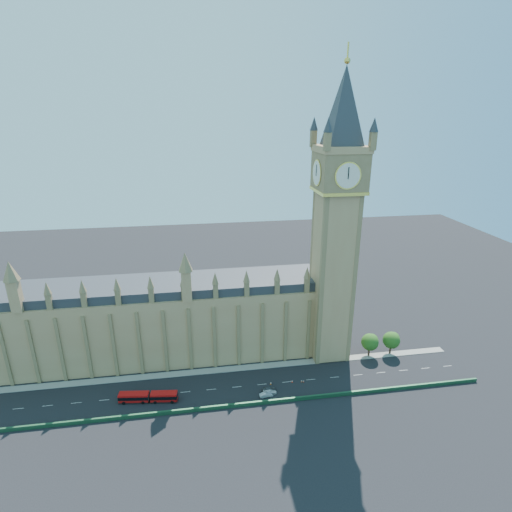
{
  "coord_description": "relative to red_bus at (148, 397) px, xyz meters",
  "views": [
    {
      "loc": [
        -6.0,
        -103.67,
        80.99
      ],
      "look_at": [
        11.6,
        10.0,
        39.75
      ],
      "focal_mm": 28.0,
      "sensor_mm": 36.0,
      "label": 1
    }
  ],
  "objects": [
    {
      "name": "car_grey",
      "position": [
        36.34,
        -1.0,
        -0.83
      ],
      "size": [
        4.22,
        1.79,
        1.42
      ],
      "primitive_type": "imported",
      "rotation": [
        0.0,
        0.0,
        1.6
      ],
      "color": "#44484D",
      "rests_on": "ground"
    },
    {
      "name": "kerb_north",
      "position": [
        22.8,
        12.03,
        -1.46
      ],
      "size": [
        160.0,
        3.0,
        0.16
      ],
      "primitive_type": "cube",
      "color": "gray",
      "rests_on": "ground"
    },
    {
      "name": "bridge_parapet",
      "position": [
        22.8,
        -6.47,
        -0.94
      ],
      "size": [
        160.0,
        0.6,
        1.2
      ],
      "primitive_type": "cube",
      "color": "#1E4C2D",
      "rests_on": "ground"
    },
    {
      "name": "cone_a",
      "position": [
        44.48,
        2.07,
        -1.17
      ],
      "size": [
        0.48,
        0.48,
        0.75
      ],
      "rotation": [
        0.0,
        0.0,
        -0.02
      ],
      "color": "black",
      "rests_on": "ground"
    },
    {
      "name": "palace_westminster",
      "position": [
        -2.2,
        24.53,
        12.32
      ],
      "size": [
        120.0,
        20.0,
        28.0
      ],
      "color": "#AD8154",
      "rests_on": "ground"
    },
    {
      "name": "cone_b",
      "position": [
        37.53,
        2.12,
        -1.16
      ],
      "size": [
        0.6,
        0.6,
        0.78
      ],
      "rotation": [
        0.0,
        0.0,
        -0.25
      ],
      "color": "black",
      "rests_on": "ground"
    },
    {
      "name": "tree_east_far",
      "position": [
        83.02,
        12.61,
        4.1
      ],
      "size": [
        6.0,
        6.0,
        8.5
      ],
      "color": "#382619",
      "rests_on": "ground"
    },
    {
      "name": "tree_east_near",
      "position": [
        75.02,
        12.61,
        4.1
      ],
      "size": [
        6.0,
        6.0,
        8.5
      ],
      "color": "#382619",
      "rests_on": "ground"
    },
    {
      "name": "elizabeth_tower",
      "position": [
        60.8,
        16.52,
        53.02
      ],
      "size": [
        20.59,
        20.59,
        105.0
      ],
      "color": "#AD8154",
      "rests_on": "ground"
    },
    {
      "name": "cone_c",
      "position": [
        47.49,
        1.78,
        -1.23
      ],
      "size": [
        0.46,
        0.46,
        0.62
      ],
      "rotation": [
        0.0,
        0.0,
        0.18
      ],
      "color": "black",
      "rests_on": "ground"
    },
    {
      "name": "red_bus",
      "position": [
        0.0,
        0.0,
        0.0
      ],
      "size": [
        17.4,
        4.58,
        2.93
      ],
      "rotation": [
        0.0,
        0.0,
        -0.12
      ],
      "color": "red",
      "rests_on": "ground"
    },
    {
      "name": "car_white",
      "position": [
        36.46,
        -2.14,
        -0.95
      ],
      "size": [
        4.1,
        1.67,
        1.19
      ],
      "primitive_type": "imported",
      "rotation": [
        0.0,
        0.0,
        1.57
      ],
      "color": "silver",
      "rests_on": "ground"
    },
    {
      "name": "cone_d",
      "position": [
        48.11,
        1.64,
        -1.23
      ],
      "size": [
        0.4,
        0.4,
        0.62
      ],
      "rotation": [
        0.0,
        0.0,
        0.02
      ],
      "color": "black",
      "rests_on": "ground"
    },
    {
      "name": "ground",
      "position": [
        22.8,
        2.53,
        -1.54
      ],
      "size": [
        400.0,
        400.0,
        0.0
      ],
      "primitive_type": "plane",
      "color": "black",
      "rests_on": "ground"
    },
    {
      "name": "car_silver",
      "position": [
        35.09,
        -3.29,
        -0.88
      ],
      "size": [
        4.17,
        1.84,
        1.33
      ],
      "primitive_type": "imported",
      "rotation": [
        0.0,
        0.0,
        1.68
      ],
      "color": "#A4A7AC",
      "rests_on": "ground"
    }
  ]
}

